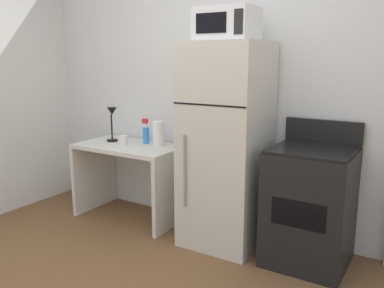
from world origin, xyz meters
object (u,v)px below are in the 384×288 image
Objects in this scene: coffee_mug at (123,140)px; refrigerator at (226,146)px; desk_lamp at (112,118)px; paper_towel_roll at (158,134)px; spray_bottle at (146,134)px; oven_range at (310,205)px; desk at (131,168)px; microwave at (227,24)px.

refrigerator is at bearing 1.86° from coffee_mug.
refrigerator is at bearing -1.28° from desk_lamp.
paper_towel_roll is 0.79m from refrigerator.
paper_towel_roll is 0.14× the size of refrigerator.
oven_range reaches higher than spray_bottle.
paper_towel_roll reaches higher than coffee_mug.
desk is 0.53m from desk_lamp.
desk is 1.12m from refrigerator.
paper_towel_roll is at bearing 9.34° from desk_lamp.
oven_range is (1.51, -0.10, -0.40)m from paper_towel_roll.
oven_range is at bearing -3.69° from paper_towel_roll.
desk is 4.23× the size of spray_bottle.
desk is at bearing -4.61° from desk_lamp.
paper_towel_roll is 1.57m from oven_range.
paper_towel_roll is at bearing 176.31° from oven_range.
desk is at bearing -126.50° from spray_bottle.
coffee_mug is 1.11m from refrigerator.
paper_towel_roll is (0.51, 0.08, -0.12)m from desk_lamp.
microwave is (1.06, -0.03, 1.33)m from desk.
paper_towel_roll is 0.36m from coffee_mug.
desk_lamp reaches higher than spray_bottle.
spray_bottle is 1.39m from microwave.
microwave reaches higher than desk.
desk_lamp is 0.77× the size of microwave.
spray_bottle is 1.73m from oven_range.
refrigerator is at bearing -0.53° from desk.
coffee_mug is (-0.04, -0.05, 0.28)m from desk.
microwave is at bearing -177.02° from oven_range.
spray_bottle reaches higher than desk.
paper_towel_roll is 0.22× the size of oven_range.
desk is 0.61× the size of refrigerator.
desk_lamp is 0.21× the size of refrigerator.
paper_towel_roll is 1.26m from microwave.
desk_lamp is 3.72× the size of coffee_mug.
refrigerator is at bearing 90.32° from microwave.
refrigerator is (1.11, 0.04, 0.06)m from coffee_mug.
desk is 2.29× the size of microwave.
paper_towel_roll is 2.53× the size of coffee_mug.
refrigerator is at bearing -8.24° from paper_towel_roll.
desk_lamp reaches higher than coffee_mug.
desk is at bearing -179.79° from oven_range.
spray_bottle is (0.34, 0.11, -0.14)m from desk_lamp.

